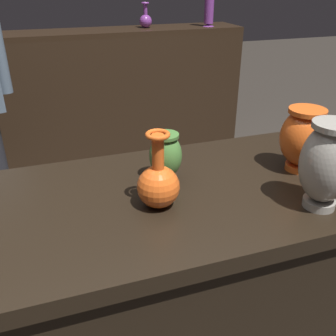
{
  "coord_description": "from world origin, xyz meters",
  "views": [
    {
      "loc": [
        -0.33,
        -0.91,
        1.39
      ],
      "look_at": [
        -0.04,
        -0.03,
        0.9
      ],
      "focal_mm": 40.28,
      "sensor_mm": 36.0,
      "label": 1
    }
  ],
  "objects_px": {
    "vase_left_accent": "(166,156)",
    "shelf_vase_right": "(146,19)",
    "vase_centerpiece": "(158,183)",
    "vase_tall_behind": "(303,137)",
    "vase_right_accent": "(327,163)",
    "shelf_vase_far_right": "(209,5)"
  },
  "relations": [
    {
      "from": "vase_centerpiece",
      "to": "vase_tall_behind",
      "type": "height_order",
      "value": "vase_centerpiece"
    },
    {
      "from": "vase_centerpiece",
      "to": "vase_tall_behind",
      "type": "relative_size",
      "value": 1.05
    },
    {
      "from": "vase_right_accent",
      "to": "shelf_vase_far_right",
      "type": "height_order",
      "value": "shelf_vase_far_right"
    },
    {
      "from": "vase_tall_behind",
      "to": "shelf_vase_right",
      "type": "bearing_deg",
      "value": 87.75
    },
    {
      "from": "vase_centerpiece",
      "to": "vase_left_accent",
      "type": "relative_size",
      "value": 1.41
    },
    {
      "from": "shelf_vase_right",
      "to": "shelf_vase_far_right",
      "type": "relative_size",
      "value": 0.58
    },
    {
      "from": "vase_left_accent",
      "to": "shelf_vase_far_right",
      "type": "xyz_separation_m",
      "value": [
        1.05,
        2.06,
        0.26
      ]
    },
    {
      "from": "shelf_vase_far_right",
      "to": "vase_centerpiece",
      "type": "bearing_deg",
      "value": -116.97
    },
    {
      "from": "vase_centerpiece",
      "to": "vase_tall_behind",
      "type": "xyz_separation_m",
      "value": [
        0.51,
        0.06,
        0.05
      ]
    },
    {
      "from": "vase_centerpiece",
      "to": "shelf_vase_far_right",
      "type": "distance_m",
      "value": 2.47
    },
    {
      "from": "vase_centerpiece",
      "to": "vase_right_accent",
      "type": "xyz_separation_m",
      "value": [
        0.43,
        -0.15,
        0.06
      ]
    },
    {
      "from": "vase_centerpiece",
      "to": "vase_tall_behind",
      "type": "bearing_deg",
      "value": 6.86
    },
    {
      "from": "vase_left_accent",
      "to": "vase_right_accent",
      "type": "bearing_deg",
      "value": -37.66
    },
    {
      "from": "shelf_vase_right",
      "to": "vase_right_accent",
      "type": "bearing_deg",
      "value": -93.97
    },
    {
      "from": "vase_left_accent",
      "to": "shelf_vase_right",
      "type": "height_order",
      "value": "shelf_vase_right"
    },
    {
      "from": "vase_left_accent",
      "to": "shelf_vase_far_right",
      "type": "relative_size",
      "value": 0.48
    },
    {
      "from": "vase_tall_behind",
      "to": "vase_right_accent",
      "type": "xyz_separation_m",
      "value": [
        -0.08,
        -0.21,
        0.02
      ]
    },
    {
      "from": "vase_right_accent",
      "to": "shelf_vase_far_right",
      "type": "distance_m",
      "value": 2.44
    },
    {
      "from": "vase_tall_behind",
      "to": "shelf_vase_right",
      "type": "distance_m",
      "value": 2.2
    },
    {
      "from": "vase_centerpiece",
      "to": "vase_right_accent",
      "type": "relative_size",
      "value": 0.89
    },
    {
      "from": "vase_tall_behind",
      "to": "shelf_vase_far_right",
      "type": "xyz_separation_m",
      "value": [
        0.61,
        2.13,
        0.23
      ]
    },
    {
      "from": "shelf_vase_right",
      "to": "vase_tall_behind",
      "type": "bearing_deg",
      "value": -92.25
    }
  ]
}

